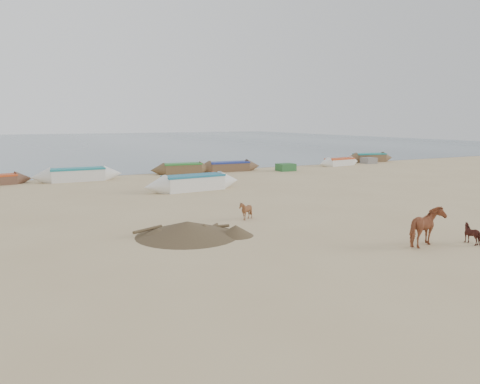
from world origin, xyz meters
The scene contains 9 objects.
ground centered at (0.00, 0.00, 0.00)m, with size 140.00×140.00×0.00m, color tan.
sea centered at (0.00, 82.00, 0.01)m, with size 160.00×160.00×0.00m, color slate.
cow_adult centered at (3.01, -4.63, 0.70)m, with size 0.76×1.67×1.41m, color #985131.
calf_front centered at (-0.59, 2.31, 0.43)m, with size 0.69×0.77×0.85m, color brown.
calf_right centered at (4.87, -5.16, 0.37)m, with size 0.73×0.62×0.74m, color #4C1F18.
near_canoe centered at (0.65, 11.69, 0.50)m, with size 6.65×1.39×1.00m, color white, non-canonical shape.
debris_pile centered at (-4.00, 0.77, 0.29)m, with size 4.05×4.05×0.57m, color brown.
waterline_canoes centered at (2.19, 20.46, 0.42)m, with size 56.94×5.00×0.96m.
beach_clutter centered at (4.44, 19.78, 0.30)m, with size 47.92×4.74×0.64m.
Camera 1 is at (-10.37, -15.97, 4.50)m, focal length 35.00 mm.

